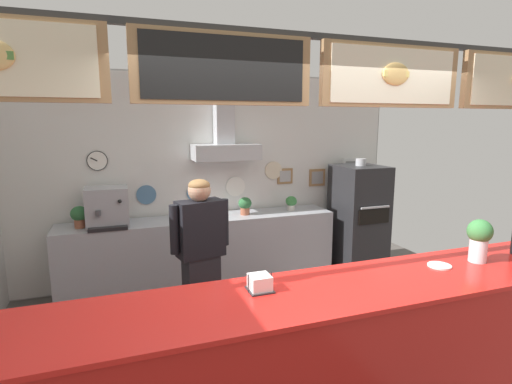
% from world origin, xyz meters
% --- Properties ---
extents(back_wall_assembly, '(5.21, 3.04, 2.77)m').
position_xyz_m(back_wall_assembly, '(0.01, 2.61, 1.48)').
color(back_wall_assembly, gray).
rests_on(back_wall_assembly, ground_plane).
extents(service_counter, '(4.43, 0.72, 1.10)m').
position_xyz_m(service_counter, '(0.00, -0.39, 0.55)').
color(service_counter, red).
rests_on(service_counter, ground_plane).
extents(back_prep_counter, '(3.48, 0.56, 0.94)m').
position_xyz_m(back_prep_counter, '(-0.24, 2.40, 0.46)').
color(back_prep_counter, '#A3A5AD').
rests_on(back_prep_counter, ground_plane).
extents(pizza_oven, '(0.63, 0.75, 1.64)m').
position_xyz_m(pizza_oven, '(1.98, 2.24, 0.77)').
color(pizza_oven, '#232326').
rests_on(pizza_oven, ground_plane).
extents(shop_worker, '(0.57, 0.31, 1.63)m').
position_xyz_m(shop_worker, '(-0.54, 1.03, 0.89)').
color(shop_worker, '#232328').
rests_on(shop_worker, ground_plane).
extents(espresso_machine, '(0.47, 0.45, 0.46)m').
position_xyz_m(espresso_machine, '(-1.36, 2.37, 1.16)').
color(espresso_machine, '#A3A5AD').
rests_on(espresso_machine, back_prep_counter).
extents(potted_sage, '(0.17, 0.17, 0.23)m').
position_xyz_m(potted_sage, '(0.33, 2.39, 1.07)').
color(potted_sage, '#9E563D').
rests_on(potted_sage, back_prep_counter).
extents(potted_basil, '(0.15, 0.15, 0.20)m').
position_xyz_m(potted_basil, '(1.01, 2.43, 1.04)').
color(potted_basil, beige).
rests_on(potted_basil, back_prep_counter).
extents(potted_oregano, '(0.19, 0.19, 0.25)m').
position_xyz_m(potted_oregano, '(-1.67, 2.39, 1.08)').
color(potted_oregano, '#9E563D').
rests_on(potted_oregano, back_prep_counter).
extents(condiment_plate, '(0.17, 0.17, 0.01)m').
position_xyz_m(condiment_plate, '(0.96, -0.31, 1.11)').
color(condiment_plate, white).
rests_on(condiment_plate, service_counter).
extents(napkin_holder, '(0.16, 0.15, 0.12)m').
position_xyz_m(napkin_holder, '(-0.43, -0.28, 1.15)').
color(napkin_holder, '#262628').
rests_on(napkin_holder, service_counter).
extents(basil_vase, '(0.18, 0.18, 0.33)m').
position_xyz_m(basil_vase, '(1.31, -0.33, 1.27)').
color(basil_vase, silver).
rests_on(basil_vase, service_counter).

